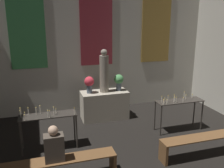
% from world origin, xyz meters
% --- Properties ---
extents(wall_back, '(7.71, 0.16, 4.75)m').
position_xyz_m(wall_back, '(0.00, 11.39, 2.40)').
color(wall_back, beige).
rests_on(wall_back, ground_plane).
extents(altar, '(1.41, 0.65, 0.86)m').
position_xyz_m(altar, '(0.00, 10.42, 0.43)').
color(altar, '#ADA38E').
rests_on(altar, ground_plane).
extents(statue, '(0.27, 0.27, 1.29)m').
position_xyz_m(statue, '(0.00, 10.42, 1.46)').
color(statue, gray).
rests_on(statue, altar).
extents(flower_vase_left, '(0.29, 0.29, 0.50)m').
position_xyz_m(flower_vase_left, '(-0.46, 10.42, 1.17)').
color(flower_vase_left, '#4C5666').
rests_on(flower_vase_left, altar).
extents(flower_vase_right, '(0.29, 0.29, 0.50)m').
position_xyz_m(flower_vase_right, '(0.46, 10.42, 1.17)').
color(flower_vase_right, '#4C5666').
rests_on(flower_vase_right, altar).
extents(candle_rack_left, '(1.31, 0.41, 1.06)m').
position_xyz_m(candle_rack_left, '(-1.74, 9.03, 0.74)').
color(candle_rack_left, '#332D28').
rests_on(candle_rack_left, ground_plane).
extents(candle_rack_right, '(1.31, 0.41, 1.06)m').
position_xyz_m(candle_rack_right, '(1.72, 9.03, 0.74)').
color(candle_rack_right, '#332D28').
rests_on(candle_rack_right, ground_plane).
extents(pew_back_left, '(2.29, 0.36, 0.48)m').
position_xyz_m(pew_back_left, '(-1.68, 7.69, 0.36)').
color(pew_back_left, brown).
rests_on(pew_back_left, ground_plane).
extents(pew_back_right, '(2.29, 0.36, 0.48)m').
position_xyz_m(pew_back_right, '(1.68, 7.69, 0.36)').
color(pew_back_right, brown).
rests_on(pew_back_right, ground_plane).
extents(person_seated, '(0.36, 0.24, 0.69)m').
position_xyz_m(person_seated, '(-1.70, 7.69, 0.78)').
color(person_seated, '#4C4238').
rests_on(person_seated, pew_back_left).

